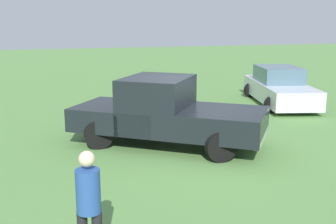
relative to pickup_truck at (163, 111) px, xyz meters
The scene contains 4 objects.
ground_plane 1.28m from the pickup_truck, 145.07° to the left, with size 80.00×80.00×0.00m, color #5B8C47.
pickup_truck is the anchor object (origin of this frame).
sedan_near 7.16m from the pickup_truck, 145.57° to the right, with size 2.82×5.06×1.45m.
person_bystander 5.66m from the pickup_truck, 63.94° to the left, with size 0.42×0.42×1.62m.
Camera 1 is at (3.69, 9.73, 3.24)m, focal length 44.85 mm.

